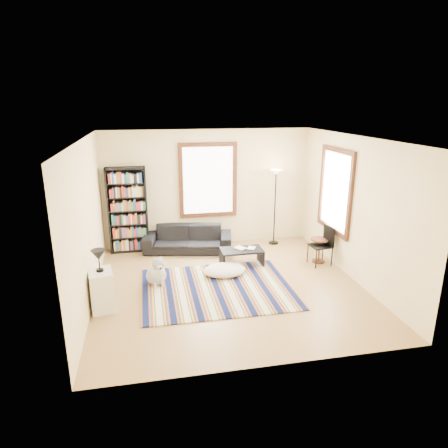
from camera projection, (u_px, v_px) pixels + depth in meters
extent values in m
cube|color=#9E7448|center=(229.00, 288.00, 7.72)|extent=(5.00, 5.00, 0.10)
cube|color=white|center=(230.00, 135.00, 6.87)|extent=(5.00, 5.00, 0.10)
cube|color=#FDF0AA|center=(208.00, 188.00, 9.69)|extent=(5.00, 0.10, 2.80)
cube|color=#FDF0AA|center=(272.00, 272.00, 4.91)|extent=(5.00, 0.10, 2.80)
cube|color=#FDF0AA|center=(84.00, 224.00, 6.82)|extent=(0.10, 5.00, 2.80)
cube|color=#FDF0AA|center=(357.00, 209.00, 7.77)|extent=(0.10, 5.00, 2.80)
cube|color=white|center=(208.00, 180.00, 9.55)|extent=(1.20, 0.06, 1.60)
cube|color=white|center=(335.00, 191.00, 8.45)|extent=(0.06, 1.20, 1.60)
cube|color=#0D1541|center=(217.00, 288.00, 7.59)|extent=(2.84, 2.27, 0.02)
imported|color=black|center=(188.00, 239.00, 9.44)|extent=(2.16, 1.19, 0.60)
cube|color=black|center=(128.00, 210.00, 9.23)|extent=(0.90, 0.30, 2.00)
cube|color=black|center=(242.00, 257.00, 8.65)|extent=(0.93, 0.56, 0.36)
imported|color=beige|center=(237.00, 249.00, 8.57)|extent=(0.30, 0.29, 0.02)
imported|color=beige|center=(248.00, 248.00, 8.67)|extent=(0.23, 0.26, 0.02)
ellipsoid|color=silver|center=(225.00, 270.00, 8.16)|extent=(1.05, 0.94, 0.22)
cylinder|color=#4F2613|center=(319.00, 250.00, 8.79)|extent=(0.50, 0.50, 0.54)
cube|color=black|center=(320.00, 246.00, 8.60)|extent=(0.47, 0.45, 0.86)
cube|color=silver|center=(102.00, 290.00, 6.75)|extent=(0.46, 0.56, 0.70)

